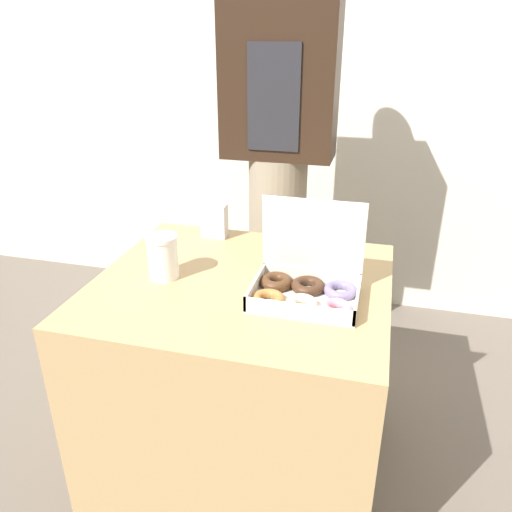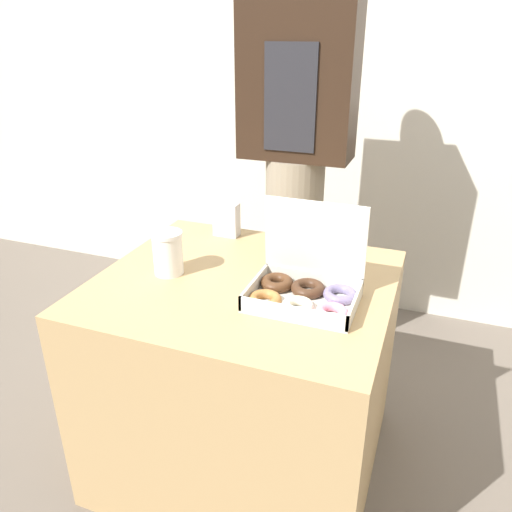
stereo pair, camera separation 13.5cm
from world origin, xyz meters
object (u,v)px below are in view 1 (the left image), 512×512
Objects in this scene: coffee_cup at (163,257)px; person_customer at (278,163)px; napkin_holder at (214,221)px; donut_box at (305,285)px.

person_customer is at bearing 72.16° from coffee_cup.
napkin_holder is (0.04, 0.36, -0.01)m from coffee_cup.
donut_box is at bearing -42.73° from napkin_holder.
person_customer is (-0.23, 0.69, 0.17)m from donut_box.
person_customer is at bearing 108.82° from donut_box.
coffee_cup reaches higher than napkin_holder.
person_customer reaches higher than napkin_holder.
person_customer reaches higher than donut_box.
donut_box reaches higher than napkin_holder.
napkin_holder is (-0.41, 0.37, 0.02)m from donut_box.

